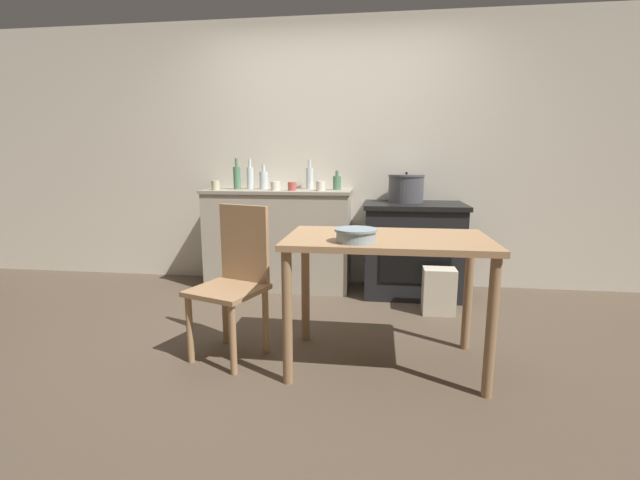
{
  "coord_description": "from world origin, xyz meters",
  "views": [
    {
      "loc": [
        0.44,
        -2.68,
        1.23
      ],
      "look_at": [
        0.0,
        0.54,
        0.62
      ],
      "focal_mm": 24.0,
      "sensor_mm": 36.0,
      "label": 1
    }
  ],
  "objects_px": {
    "bottle_mid_left": "(310,178)",
    "cup_right": "(292,186)",
    "work_table": "(387,256)",
    "cup_center_right": "(321,186)",
    "cup_mid_right": "(216,185)",
    "bottle_center": "(237,177)",
    "stock_pot": "(406,188)",
    "chair": "(235,278)",
    "cup_far_right": "(275,186)",
    "bottle_left": "(337,182)",
    "mixing_bowl_large": "(356,234)",
    "bottle_far_left": "(250,177)",
    "flour_sack": "(439,291)",
    "stove": "(413,249)",
    "bottle_center_left": "(264,180)"
  },
  "relations": [
    {
      "from": "bottle_center",
      "to": "cup_mid_right",
      "type": "xyz_separation_m",
      "value": [
        -0.16,
        -0.16,
        -0.07
      ]
    },
    {
      "from": "stove",
      "to": "flour_sack",
      "type": "distance_m",
      "value": 0.6
    },
    {
      "from": "bottle_center_left",
      "to": "cup_mid_right",
      "type": "relative_size",
      "value": 2.68
    },
    {
      "from": "bottle_left",
      "to": "cup_center_right",
      "type": "relative_size",
      "value": 2.05
    },
    {
      "from": "bottle_left",
      "to": "cup_far_right",
      "type": "distance_m",
      "value": 0.58
    },
    {
      "from": "stock_pot",
      "to": "bottle_left",
      "type": "height_order",
      "value": "bottle_left"
    },
    {
      "from": "work_table",
      "to": "bottle_mid_left",
      "type": "bearing_deg",
      "value": 113.41
    },
    {
      "from": "chair",
      "to": "cup_far_right",
      "type": "distance_m",
      "value": 1.48
    },
    {
      "from": "stock_pot",
      "to": "cup_far_right",
      "type": "distance_m",
      "value": 1.2
    },
    {
      "from": "mixing_bowl_large",
      "to": "cup_center_right",
      "type": "bearing_deg",
      "value": 104.25
    },
    {
      "from": "bottle_far_left",
      "to": "cup_mid_right",
      "type": "height_order",
      "value": "bottle_far_left"
    },
    {
      "from": "bottle_mid_left",
      "to": "bottle_center_left",
      "type": "distance_m",
      "value": 0.44
    },
    {
      "from": "bottle_center",
      "to": "cup_center_right",
      "type": "xyz_separation_m",
      "value": [
        0.83,
        -0.12,
        -0.07
      ]
    },
    {
      "from": "cup_right",
      "to": "bottle_center",
      "type": "bearing_deg",
      "value": 168.77
    },
    {
      "from": "mixing_bowl_large",
      "to": "cup_center_right",
      "type": "xyz_separation_m",
      "value": [
        -0.41,
        1.62,
        0.16
      ]
    },
    {
      "from": "cup_center_right",
      "to": "mixing_bowl_large",
      "type": "bearing_deg",
      "value": -75.75
    },
    {
      "from": "chair",
      "to": "mixing_bowl_large",
      "type": "xyz_separation_m",
      "value": [
        0.77,
        -0.22,
        0.33
      ]
    },
    {
      "from": "flour_sack",
      "to": "bottle_center",
      "type": "xyz_separation_m",
      "value": [
        -1.86,
        0.61,
        0.88
      ]
    },
    {
      "from": "work_table",
      "to": "bottle_mid_left",
      "type": "distance_m",
      "value": 1.86
    },
    {
      "from": "cup_center_right",
      "to": "cup_mid_right",
      "type": "xyz_separation_m",
      "value": [
        -0.99,
        -0.03,
        -0.0
      ]
    },
    {
      "from": "cup_center_right",
      "to": "cup_mid_right",
      "type": "height_order",
      "value": "same"
    },
    {
      "from": "chair",
      "to": "mixing_bowl_large",
      "type": "bearing_deg",
      "value": 3.19
    },
    {
      "from": "bottle_mid_left",
      "to": "cup_right",
      "type": "bearing_deg",
      "value": -120.33
    },
    {
      "from": "bottle_left",
      "to": "bottle_center",
      "type": "distance_m",
      "value": 0.97
    },
    {
      "from": "bottle_far_left",
      "to": "cup_center_right",
      "type": "relative_size",
      "value": 3.29
    },
    {
      "from": "bottle_center",
      "to": "cup_mid_right",
      "type": "relative_size",
      "value": 3.39
    },
    {
      "from": "cup_far_right",
      "to": "cup_center_right",
      "type": "bearing_deg",
      "value": 0.16
    },
    {
      "from": "bottle_far_left",
      "to": "flour_sack",
      "type": "bearing_deg",
      "value": -20.4
    },
    {
      "from": "stove",
      "to": "chair",
      "type": "xyz_separation_m",
      "value": [
        -1.21,
        -1.43,
        0.08
      ]
    },
    {
      "from": "stove",
      "to": "bottle_center_left",
      "type": "distance_m",
      "value": 1.55
    },
    {
      "from": "bottle_mid_left",
      "to": "cup_right",
      "type": "xyz_separation_m",
      "value": [
        -0.13,
        -0.22,
        -0.07
      ]
    },
    {
      "from": "flour_sack",
      "to": "stock_pot",
      "type": "xyz_separation_m",
      "value": [
        -0.25,
        0.59,
        0.78
      ]
    },
    {
      "from": "stock_pot",
      "to": "bottle_center_left",
      "type": "relative_size",
      "value": 1.41
    },
    {
      "from": "stock_pot",
      "to": "bottle_far_left",
      "type": "relative_size",
      "value": 1.15
    },
    {
      "from": "bottle_center_left",
      "to": "cup_center_right",
      "type": "distance_m",
      "value": 0.59
    },
    {
      "from": "mixing_bowl_large",
      "to": "bottle_far_left",
      "type": "height_order",
      "value": "bottle_far_left"
    },
    {
      "from": "mixing_bowl_large",
      "to": "cup_far_right",
      "type": "height_order",
      "value": "cup_far_right"
    },
    {
      "from": "stock_pot",
      "to": "cup_mid_right",
      "type": "xyz_separation_m",
      "value": [
        -1.76,
        -0.14,
        0.02
      ]
    },
    {
      "from": "chair",
      "to": "bottle_left",
      "type": "relative_size",
      "value": 5.31
    },
    {
      "from": "chair",
      "to": "cup_mid_right",
      "type": "height_order",
      "value": "cup_mid_right"
    },
    {
      "from": "bottle_center",
      "to": "cup_center_right",
      "type": "relative_size",
      "value": 3.37
    },
    {
      "from": "chair",
      "to": "bottle_center",
      "type": "xyz_separation_m",
      "value": [
        -0.48,
        1.52,
        0.56
      ]
    },
    {
      "from": "work_table",
      "to": "bottle_left",
      "type": "distance_m",
      "value": 1.68
    },
    {
      "from": "bottle_far_left",
      "to": "cup_mid_right",
      "type": "distance_m",
      "value": 0.35
    },
    {
      "from": "work_table",
      "to": "bottle_left",
      "type": "relative_size",
      "value": 6.51
    },
    {
      "from": "cup_center_right",
      "to": "cup_right",
      "type": "height_order",
      "value": "cup_center_right"
    },
    {
      "from": "cup_right",
      "to": "cup_center_right",
      "type": "bearing_deg",
      "value": -2.25
    },
    {
      "from": "stove",
      "to": "mixing_bowl_large",
      "type": "distance_m",
      "value": 1.76
    },
    {
      "from": "stock_pot",
      "to": "cup_center_right",
      "type": "height_order",
      "value": "stock_pot"
    },
    {
      "from": "bottle_center",
      "to": "cup_center_right",
      "type": "distance_m",
      "value": 0.84
    }
  ]
}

